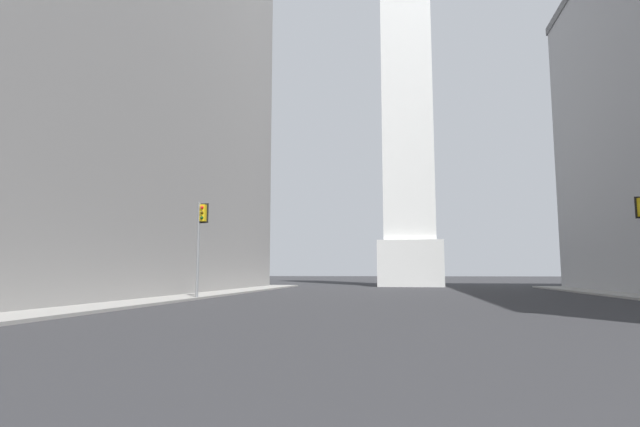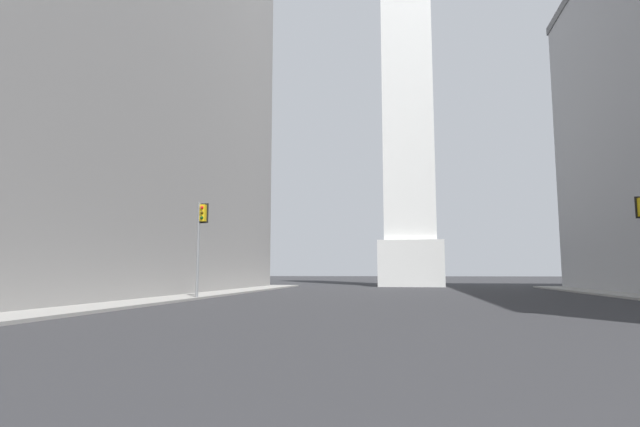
{
  "view_description": "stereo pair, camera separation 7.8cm",
  "coord_description": "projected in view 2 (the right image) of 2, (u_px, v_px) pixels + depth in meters",
  "views": [
    {
      "loc": [
        -0.58,
        -0.83,
        1.79
      ],
      "look_at": [
        -6.65,
        34.72,
        6.0
      ],
      "focal_mm": 28.0,
      "sensor_mm": 36.0,
      "label": 1
    },
    {
      "loc": [
        -0.5,
        -0.82,
        1.79
      ],
      "look_at": [
        -6.65,
        34.72,
        6.0
      ],
      "focal_mm": 28.0,
      "sensor_mm": 36.0,
      "label": 2
    }
  ],
  "objects": [
    {
      "name": "sidewalk_left",
      "position": [
        93.0,
        306.0,
        25.29
      ],
      "size": [
        5.0,
        75.04,
        0.15
      ],
      "primitive_type": "cube",
      "color": "gray",
      "rests_on": "ground_plane"
    },
    {
      "name": "building_left",
      "position": [
        42.0,
        15.0,
        38.74
      ],
      "size": [
        22.72,
        53.17,
        43.27
      ],
      "color": "gray",
      "rests_on": "ground_plane"
    },
    {
      "name": "obelisk",
      "position": [
        406.0,
        66.0,
        65.01
      ],
      "size": [
        7.78,
        7.78,
        59.62
      ],
      "color": "silver",
      "rests_on": "ground_plane"
    },
    {
      "name": "traffic_light_mid_left",
      "position": [
        200.0,
        235.0,
        32.76
      ],
      "size": [
        0.79,
        0.51,
        6.35
      ],
      "color": "slate",
      "rests_on": "ground_plane"
    }
  ]
}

